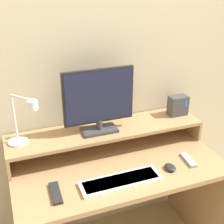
{
  "coord_description": "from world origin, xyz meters",
  "views": [
    {
      "loc": [
        -0.58,
        -1.12,
        1.81
      ],
      "look_at": [
        -0.02,
        0.36,
        1.07
      ],
      "focal_mm": 50.0,
      "sensor_mm": 36.0,
      "label": 1
    }
  ],
  "objects_px": {
    "monitor": "(99,100)",
    "mouse": "(170,167)",
    "router_dock": "(178,105)",
    "desk_lamp": "(23,123)",
    "remote_control": "(56,193)",
    "keyboard": "(121,181)",
    "remote_secondary": "(188,160)"
  },
  "relations": [
    {
      "from": "monitor",
      "to": "mouse",
      "type": "xyz_separation_m",
      "value": [
        0.32,
        -0.34,
        -0.34
      ]
    },
    {
      "from": "router_dock",
      "to": "mouse",
      "type": "bearing_deg",
      "value": -125.0
    },
    {
      "from": "monitor",
      "to": "desk_lamp",
      "type": "distance_m",
      "value": 0.45
    },
    {
      "from": "mouse",
      "to": "remote_control",
      "type": "bearing_deg",
      "value": 178.39
    },
    {
      "from": "router_dock",
      "to": "keyboard",
      "type": "xyz_separation_m",
      "value": [
        -0.58,
        -0.38,
        -0.2
      ]
    },
    {
      "from": "desk_lamp",
      "to": "monitor",
      "type": "bearing_deg",
      "value": 1.86
    },
    {
      "from": "desk_lamp",
      "to": "router_dock",
      "type": "bearing_deg",
      "value": 2.99
    },
    {
      "from": "remote_control",
      "to": "keyboard",
      "type": "bearing_deg",
      "value": -4.7
    },
    {
      "from": "desk_lamp",
      "to": "router_dock",
      "type": "height_order",
      "value": "desk_lamp"
    },
    {
      "from": "monitor",
      "to": "remote_control",
      "type": "height_order",
      "value": "monitor"
    },
    {
      "from": "monitor",
      "to": "remote_control",
      "type": "relative_size",
      "value": 2.49
    },
    {
      "from": "router_dock",
      "to": "remote_control",
      "type": "xyz_separation_m",
      "value": [
        -0.93,
        -0.36,
        -0.2
      ]
    },
    {
      "from": "desk_lamp",
      "to": "remote_secondary",
      "type": "bearing_deg",
      "value": -17.47
    },
    {
      "from": "mouse",
      "to": "monitor",
      "type": "bearing_deg",
      "value": 133.41
    },
    {
      "from": "monitor",
      "to": "router_dock",
      "type": "relative_size",
      "value": 3.23
    },
    {
      "from": "desk_lamp",
      "to": "mouse",
      "type": "bearing_deg",
      "value": -22.86
    },
    {
      "from": "remote_secondary",
      "to": "remote_control",
      "type": "bearing_deg",
      "value": -178.85
    },
    {
      "from": "monitor",
      "to": "router_dock",
      "type": "bearing_deg",
      "value": 3.84
    },
    {
      "from": "desk_lamp",
      "to": "keyboard",
      "type": "bearing_deg",
      "value": -36.48
    },
    {
      "from": "desk_lamp",
      "to": "remote_control",
      "type": "xyz_separation_m",
      "value": [
        0.1,
        -0.3,
        -0.28
      ]
    },
    {
      "from": "router_dock",
      "to": "keyboard",
      "type": "height_order",
      "value": "router_dock"
    },
    {
      "from": "router_dock",
      "to": "mouse",
      "type": "distance_m",
      "value": 0.5
    },
    {
      "from": "desk_lamp",
      "to": "remote_control",
      "type": "relative_size",
      "value": 1.74
    },
    {
      "from": "keyboard",
      "to": "remote_control",
      "type": "bearing_deg",
      "value": 175.3
    },
    {
      "from": "keyboard",
      "to": "mouse",
      "type": "bearing_deg",
      "value": 1.87
    },
    {
      "from": "router_dock",
      "to": "remote_control",
      "type": "relative_size",
      "value": 0.77
    },
    {
      "from": "monitor",
      "to": "desk_lamp",
      "type": "height_order",
      "value": "monitor"
    },
    {
      "from": "mouse",
      "to": "remote_secondary",
      "type": "bearing_deg",
      "value": 13.36
    },
    {
      "from": "desk_lamp",
      "to": "keyboard",
      "type": "xyz_separation_m",
      "value": [
        0.45,
        -0.33,
        -0.28
      ]
    },
    {
      "from": "router_dock",
      "to": "remote_secondary",
      "type": "height_order",
      "value": "router_dock"
    },
    {
      "from": "router_dock",
      "to": "remote_secondary",
      "type": "distance_m",
      "value": 0.41
    },
    {
      "from": "remote_control",
      "to": "router_dock",
      "type": "bearing_deg",
      "value": 20.99
    }
  ]
}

